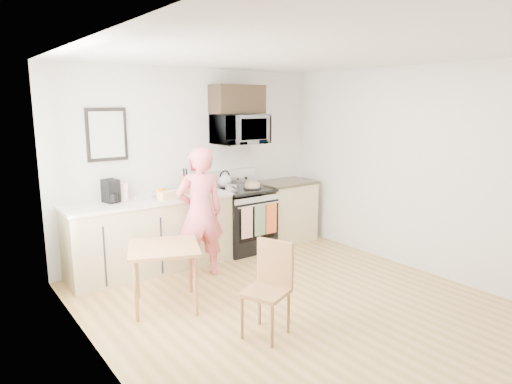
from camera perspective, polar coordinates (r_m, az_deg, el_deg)
floor at (r=4.99m, az=5.70°, el=-14.30°), size 4.60×4.60×0.00m
back_wall at (r=6.45m, az=-7.81°, el=3.59°), size 4.00×0.04×2.60m
left_wall at (r=3.59m, az=-18.46°, el=-2.98°), size 0.04×4.60×2.60m
right_wall at (r=6.09m, az=20.14°, el=2.56°), size 0.04×4.60×2.60m
ceiling at (r=4.53m, az=6.36°, el=16.91°), size 4.00×4.60×0.04m
window at (r=4.31m, az=-21.48°, el=2.50°), size 0.06×1.40×1.50m
cabinet_left at (r=6.03m, az=-12.95°, el=-5.41°), size 2.10×0.60×0.90m
countertop_left at (r=5.91m, az=-13.15°, el=-1.04°), size 2.14×0.64×0.04m
cabinet_right at (r=7.16m, az=3.66°, el=-2.51°), size 0.84×0.60×0.90m
countertop_right at (r=7.06m, az=3.71°, el=1.20°), size 0.88×0.64×0.04m
range at (r=6.67m, az=-1.50°, el=-3.62°), size 0.76×0.70×1.16m
microwave at (r=6.55m, az=-2.09°, el=7.84°), size 0.76×0.51×0.42m
upper_cabinet at (r=6.57m, az=-2.34°, el=11.51°), size 0.76×0.35×0.40m
wall_art at (r=5.92m, az=-18.16°, el=6.83°), size 0.50×0.04×0.65m
wall_trivet at (r=6.47m, az=-7.35°, el=3.61°), size 0.20×0.02×0.20m
person at (r=5.63m, az=-7.00°, el=-2.58°), size 0.66×0.50×1.62m
dining_table at (r=4.90m, az=-11.42°, el=-7.50°), size 0.81×0.81×0.67m
chair at (r=4.33m, az=2.06°, el=-10.17°), size 0.52×0.49×0.88m
knife_block at (r=6.18m, az=-8.69°, el=0.92°), size 0.17×0.18×0.23m
utensil_crock at (r=6.31m, az=-7.22°, el=1.38°), size 0.11×0.11×0.34m
fruit_bowl at (r=6.04m, az=-11.80°, el=-0.13°), size 0.26×0.26×0.11m
milk_carton at (r=5.89m, az=-16.17°, el=0.05°), size 0.10×0.10×0.22m
coffee_maker at (r=5.81m, az=-17.68°, el=0.05°), size 0.19×0.25×0.28m
bread_bag at (r=5.85m, az=-10.86°, el=-0.37°), size 0.29×0.18×0.10m
cake at (r=6.54m, az=-0.46°, el=0.83°), size 0.26×0.26×0.09m
kettle at (r=6.63m, az=-3.92°, el=1.52°), size 0.20×0.20×0.25m
pot at (r=6.32m, az=-3.08°, el=0.47°), size 0.18×0.29×0.09m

